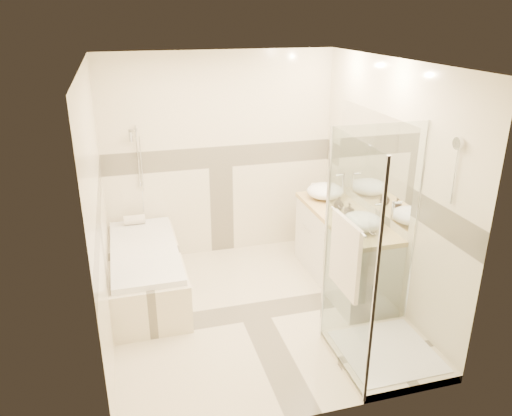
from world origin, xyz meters
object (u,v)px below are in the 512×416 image
object	(u,v)px
vessel_sink_near	(325,191)
amenity_bottle_b	(339,203)
shower_enclosure	(375,308)
amenity_bottle_a	(349,211)
bathtub	(146,269)
vessel_sink_far	(362,221)
vanity	(343,249)

from	to	relation	value
vessel_sink_near	amenity_bottle_b	bearing A→B (deg)	-90.00
shower_enclosure	amenity_bottle_a	size ratio (longest dim) A/B	12.08
bathtub	amenity_bottle_b	distance (m)	2.23
amenity_bottle_a	shower_enclosure	bearing A→B (deg)	-103.24
vessel_sink_far	amenity_bottle_a	size ratio (longest dim) A/B	2.43
vessel_sink_near	amenity_bottle_b	distance (m)	0.39
vessel_sink_near	vessel_sink_far	bearing A→B (deg)	-90.00
vanity	shower_enclosure	distance (m)	1.31
bathtub	amenity_bottle_a	size ratio (longest dim) A/B	10.06
amenity_bottle_a	vessel_sink_far	bearing A→B (deg)	-90.00
shower_enclosure	amenity_bottle_b	size ratio (longest dim) A/B	13.75
bathtub	vessel_sink_near	distance (m)	2.23
vessel_sink_far	amenity_bottle_b	xyz separation A→B (m)	(0.00, 0.55, -0.01)
amenity_bottle_b	bathtub	bearing A→B (deg)	174.51
bathtub	amenity_bottle_a	world-z (taller)	amenity_bottle_a
vanity	amenity_bottle_a	distance (m)	0.52
vessel_sink_near	amenity_bottle_b	xyz separation A→B (m)	(0.00, -0.39, -0.01)
vessel_sink_near	amenity_bottle_b	world-z (taller)	vessel_sink_near
bathtub	vanity	size ratio (longest dim) A/B	1.05
bathtub	vessel_sink_far	distance (m)	2.34
shower_enclosure	amenity_bottle_b	bearing A→B (deg)	79.10
vessel_sink_near	amenity_bottle_a	world-z (taller)	vessel_sink_near
vessel_sink_near	vessel_sink_far	distance (m)	0.93
bathtub	amenity_bottle_a	xyz separation A→B (m)	(2.13, -0.46, 0.63)
vessel_sink_near	vanity	bearing A→B (deg)	-87.84
vanity	amenity_bottle_a	xyz separation A→B (m)	(-0.02, -0.11, 0.51)
amenity_bottle_b	vessel_sink_near	bearing A→B (deg)	90.00
shower_enclosure	vessel_sink_near	xyz separation A→B (m)	(0.27, 1.80, 0.43)
vanity	amenity_bottle_a	size ratio (longest dim) A/B	9.59
shower_enclosure	vessel_sink_far	xyz separation A→B (m)	(0.27, 0.87, 0.43)
vessel_sink_far	vanity	bearing A→B (deg)	87.15
bathtub	amenity_bottle_b	xyz separation A→B (m)	(2.13, -0.20, 0.62)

